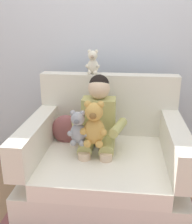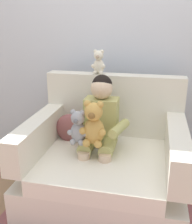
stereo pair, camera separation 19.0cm
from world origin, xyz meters
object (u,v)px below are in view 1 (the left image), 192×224
object	(u,v)px
seated_child	(98,123)
plush_honey	(94,125)
armchair	(105,162)
throw_pillow	(67,130)
plush_cream_on_backrest	(93,63)
plush_grey	(78,128)

from	to	relation	value
seated_child	plush_honey	bearing A→B (deg)	-90.93
seated_child	plush_honey	size ratio (longest dim) A/B	2.46
armchair	throw_pillow	world-z (taller)	armchair
throw_pillow	plush_honey	bearing A→B (deg)	-45.34
seated_child	plush_cream_on_backrest	size ratio (longest dim) A/B	3.99
armchair	seated_child	size ratio (longest dim) A/B	1.43
seated_child	throw_pillow	xyz separation A→B (m)	(-0.27, 0.10, -0.11)
plush_grey	throw_pillow	bearing A→B (deg)	110.82
armchair	plush_grey	distance (m)	0.40
plush_honey	plush_grey	world-z (taller)	plush_honey
plush_grey	plush_cream_on_backrest	bearing A→B (deg)	76.79
armchair	plush_honey	world-z (taller)	armchair
plush_grey	plush_cream_on_backrest	distance (m)	0.64
seated_child	plush_honey	world-z (taller)	seated_child
armchair	plush_honey	size ratio (longest dim) A/B	3.53
plush_honey	throw_pillow	distance (m)	0.41
armchair	throw_pillow	xyz separation A→B (m)	(-0.33, 0.14, 0.20)
plush_honey	throw_pillow	world-z (taller)	plush_honey
plush_cream_on_backrest	armchair	bearing A→B (deg)	-58.66
seated_child	plush_honey	xyz separation A→B (m)	(-0.01, -0.17, 0.05)
seated_child	plush_grey	bearing A→B (deg)	-124.92
plush_cream_on_backrest	plush_grey	bearing A→B (deg)	-85.03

